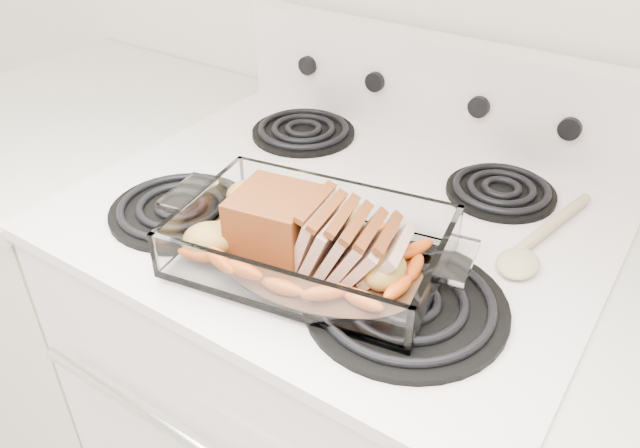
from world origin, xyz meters
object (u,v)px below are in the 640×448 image
Objects in this scene: counter_left at (111,283)px; pork_roast at (302,229)px; electric_range at (339,399)px; baking_dish at (311,250)px.

pork_roast is (0.70, -0.16, 0.52)m from counter_left.
electric_range is at bearing 104.71° from pork_roast.
baking_dish is at bearing 2.45° from pork_roast.
electric_range reaches higher than counter_left.
pork_roast is at bearing 169.90° from baking_dish.
pork_roast is at bearing -77.75° from electric_range.
baking_dish is at bearing -73.06° from electric_range.
baking_dish is (0.05, -0.16, 0.48)m from electric_range.
baking_dish is 1.48× the size of pork_roast.
electric_range reaches higher than pork_roast.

